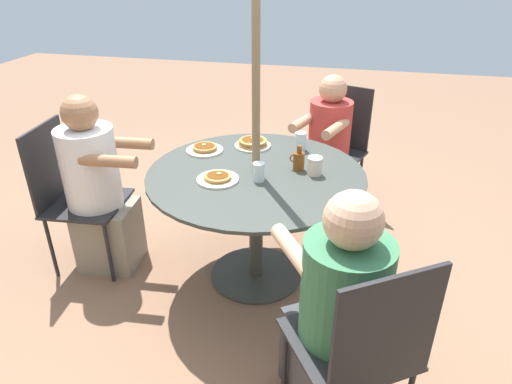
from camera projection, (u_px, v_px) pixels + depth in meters
name	position (u px, v px, depth m)	size (l,w,h in m)	color
ground_plane	(256.00, 274.00, 2.96)	(12.00, 12.00, 0.00)	#8C664C
patio_table	(256.00, 194.00, 2.68)	(1.26, 1.26, 0.74)	#383D38
umbrella_pole	(256.00, 115.00, 2.45)	(0.05, 0.05, 2.16)	#846B4C
patio_chair_north	(363.00, 345.00, 1.74)	(0.62, 0.62, 0.95)	#232326
diner_north	(338.00, 318.00, 1.90)	(0.56, 0.60, 1.11)	#3D3D42
patio_chair_east	(337.00, 141.00, 3.58)	(0.57, 0.57, 0.95)	#232326
diner_east	(327.00, 153.00, 3.46)	(0.45, 0.55, 1.09)	beige
patio_chair_south	(71.00, 190.00, 2.85)	(0.48, 0.48, 0.95)	#232326
diner_south	(98.00, 193.00, 2.84)	(0.54, 0.37, 1.15)	gray
pancake_plate_a	(218.00, 178.00, 2.52)	(0.23, 0.23, 0.04)	silver
pancake_plate_b	(205.00, 149.00, 2.89)	(0.23, 0.23, 0.05)	silver
pancake_plate_c	(253.00, 143.00, 2.95)	(0.23, 0.23, 0.06)	silver
syrup_bottle	(299.00, 160.00, 2.62)	(0.09, 0.07, 0.15)	brown
coffee_cup	(315.00, 166.00, 2.57)	(0.08, 0.08, 0.10)	beige
drinking_glass_a	(259.00, 172.00, 2.50)	(0.07, 0.07, 0.10)	silver
drinking_glass_b	(301.00, 141.00, 2.88)	(0.07, 0.07, 0.12)	silver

